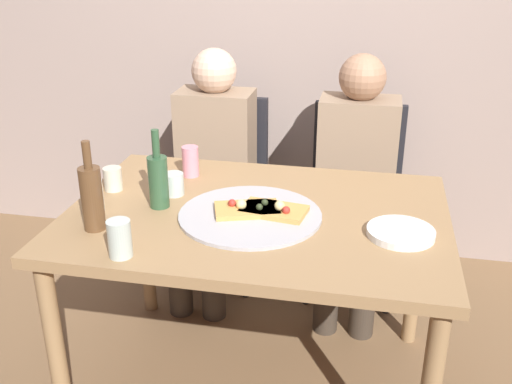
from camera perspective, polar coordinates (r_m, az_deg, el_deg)
ground_plane at (r=2.50m, az=0.08°, el=-17.73°), size 8.00×8.00×0.00m
back_wall at (r=3.14m, az=4.87°, el=17.10°), size 6.00×0.10×2.60m
dining_table at (r=2.12m, az=0.09°, el=-3.97°), size 1.32×0.93×0.75m
pizza_tray at (r=2.04m, az=-0.56°, el=-2.23°), size 0.49×0.49×0.01m
pizza_slice_last at (r=2.04m, az=1.79°, el=-1.72°), size 0.24×0.16×0.05m
pizza_slice_extra at (r=2.04m, az=-0.93°, el=-1.62°), size 0.25×0.19×0.05m
wine_bottle at (r=2.10m, az=-9.36°, el=1.19°), size 0.07×0.07×0.28m
beer_bottle at (r=1.98m, az=-15.47°, el=-0.41°), size 0.07×0.07×0.30m
tumbler_near at (r=2.13m, az=-15.33°, el=-0.39°), size 0.07×0.07×0.12m
tumbler_far at (r=2.30m, az=-13.55°, el=1.24°), size 0.07×0.07×0.09m
wine_glass at (r=1.82m, az=-12.94°, el=-4.38°), size 0.07×0.07×0.12m
short_glass at (r=2.22m, az=-7.89°, el=0.76°), size 0.08×0.08×0.08m
soda_can at (r=2.38m, az=-6.30°, el=2.94°), size 0.07×0.07×0.12m
plate_stack at (r=1.96m, az=13.70°, el=-3.79°), size 0.22×0.22×0.02m
chair_left at (r=3.02m, az=-3.45°, el=1.48°), size 0.44×0.44×0.90m
chair_right at (r=2.93m, az=9.46°, el=0.46°), size 0.44×0.44×0.90m
guest_in_sweater at (r=2.84m, az=-4.29°, el=2.74°), size 0.36×0.56×1.17m
guest_in_beanie at (r=2.74m, az=9.48°, el=1.71°), size 0.36×0.56×1.17m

